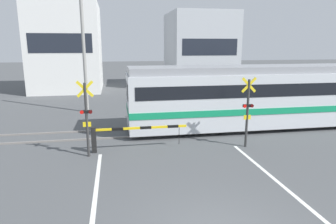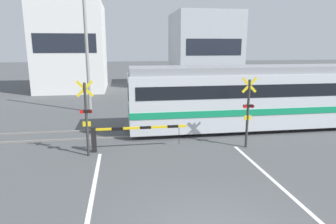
% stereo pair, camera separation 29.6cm
% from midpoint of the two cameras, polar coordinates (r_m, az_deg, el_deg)
% --- Properties ---
extents(rail_track_near, '(50.00, 0.10, 0.08)m').
position_cam_midpoint_polar(rail_track_near, '(15.22, -1.61, -4.46)').
color(rail_track_near, gray).
rests_on(rail_track_near, ground_plane).
extents(rail_track_far, '(50.00, 0.10, 0.08)m').
position_cam_midpoint_polar(rail_track_far, '(16.58, -2.35, -3.02)').
color(rail_track_far, gray).
rests_on(rail_track_far, ground_plane).
extents(road_stripe_right, '(0.14, 10.44, 0.01)m').
position_cam_midpoint_polar(road_stripe_right, '(9.82, 23.89, -15.86)').
color(road_stripe_right, white).
rests_on(road_stripe_right, ground_plane).
extents(commuter_train, '(15.09, 2.81, 3.43)m').
position_cam_midpoint_polar(commuter_train, '(17.29, 17.51, 3.13)').
color(commuter_train, silver).
rests_on(commuter_train, ground_plane).
extents(crossing_barrier_near, '(4.14, 0.20, 1.12)m').
position_cam_midpoint_polar(crossing_barrier_near, '(13.11, -9.84, -4.08)').
color(crossing_barrier_near, black).
rests_on(crossing_barrier_near, ground_plane).
extents(crossing_barrier_far, '(4.14, 0.20, 1.12)m').
position_cam_midpoint_polar(crossing_barrier_far, '(19.20, 3.00, 1.43)').
color(crossing_barrier_far, black).
rests_on(crossing_barrier_far, ground_plane).
extents(crossing_signal_left, '(0.68, 0.15, 3.16)m').
position_cam_midpoint_polar(crossing_signal_left, '(12.51, -15.92, -0.65)').
color(crossing_signal_left, '#333333').
rests_on(crossing_signal_left, ground_plane).
extents(crossing_signal_right, '(0.68, 0.15, 3.16)m').
position_cam_midpoint_polar(crossing_signal_right, '(13.65, 14.32, 0.52)').
color(crossing_signal_right, '#333333').
rests_on(crossing_signal_right, ground_plane).
extents(pedestrian, '(0.38, 0.22, 1.61)m').
position_cam_midpoint_polar(pedestrian, '(21.79, -0.90, 3.15)').
color(pedestrian, brown).
rests_on(pedestrian, ground_plane).
extents(building_left_of_street, '(6.52, 7.47, 8.49)m').
position_cam_midpoint_polar(building_left_of_street, '(32.31, -18.95, 11.51)').
color(building_left_of_street, white).
rests_on(building_left_of_street, ground_plane).
extents(building_right_of_street, '(6.53, 7.47, 7.85)m').
position_cam_midpoint_polar(building_right_of_street, '(33.22, 5.71, 11.58)').
color(building_right_of_street, '#B2B7BC').
rests_on(building_right_of_street, ground_plane).
extents(utility_pole_streetside, '(0.22, 0.22, 8.37)m').
position_cam_midpoint_polar(utility_pole_streetside, '(20.94, -16.13, 11.27)').
color(utility_pole_streetside, gray).
rests_on(utility_pole_streetside, ground_plane).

